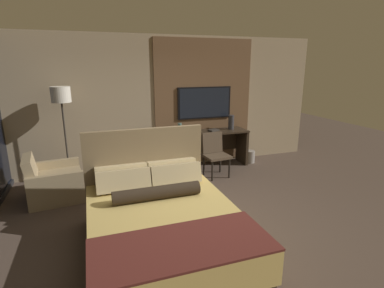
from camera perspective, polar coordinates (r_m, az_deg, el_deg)
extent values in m
plane|color=#4C3D33|center=(4.50, 2.74, -14.45)|extent=(16.00, 16.00, 0.00)
cube|color=tan|center=(6.46, -5.80, 7.67)|extent=(7.20, 0.06, 2.80)
cube|color=brown|center=(6.70, 2.29, 7.99)|extent=(2.23, 0.03, 2.70)
cube|color=#33281E|center=(3.76, -5.11, -19.10)|extent=(1.63, 2.10, 0.22)
cube|color=tan|center=(3.60, -5.22, -15.28)|extent=(1.68, 2.17, 0.36)
cube|color=#56231E|center=(2.92, -1.75, -18.67)|extent=(1.70, 0.76, 0.02)
cube|color=#7F6B4C|center=(4.49, -8.82, -5.38)|extent=(1.72, 0.08, 1.33)
cube|color=#C6B284|center=(4.30, -13.25, -5.77)|extent=(0.71, 0.23, 0.31)
cube|color=#C6B284|center=(4.42, -3.90, -4.82)|extent=(0.71, 0.23, 0.31)
cube|color=#C6B284|center=(4.10, -12.92, -6.77)|extent=(0.71, 0.25, 0.32)
cube|color=#C6B284|center=(4.23, -3.14, -5.73)|extent=(0.71, 0.25, 0.32)
cylinder|color=#2D2319|center=(3.79, -6.66, -9.20)|extent=(1.09, 0.17, 0.17)
cube|color=#2D2319|center=(6.53, 3.21, 2.29)|extent=(1.73, 0.55, 0.03)
cube|color=#2D2319|center=(6.37, -3.80, -1.77)|extent=(0.06, 0.50, 0.76)
cube|color=#2D2319|center=(6.97, 9.50, -0.45)|extent=(0.06, 0.50, 0.76)
cube|color=#2D2319|center=(6.84, 2.35, 0.09)|extent=(1.61, 0.02, 0.38)
cube|color=black|center=(6.67, 2.39, 7.85)|extent=(1.23, 0.04, 0.69)
cube|color=black|center=(6.65, 2.46, 7.83)|extent=(1.16, 0.01, 0.64)
cube|color=#4C3D2D|center=(6.02, 4.71, -2.33)|extent=(0.52, 0.50, 0.05)
cube|color=#4C3D2D|center=(6.12, 3.85, 0.28)|extent=(0.45, 0.14, 0.42)
cylinder|color=black|center=(5.85, 3.87, -5.17)|extent=(0.04, 0.04, 0.40)
cylinder|color=black|center=(6.03, 7.11, -4.62)|extent=(0.04, 0.04, 0.40)
cylinder|color=black|center=(6.15, 2.26, -4.11)|extent=(0.04, 0.04, 0.40)
cylinder|color=black|center=(6.33, 5.39, -3.62)|extent=(0.04, 0.04, 0.40)
cube|color=#998460|center=(5.63, -24.42, -7.32)|extent=(0.92, 0.78, 0.41)
cube|color=#998460|center=(5.52, -28.50, -4.01)|extent=(0.28, 0.71, 0.38)
cube|color=#998460|center=(5.24, -24.36, -8.14)|extent=(0.85, 0.19, 0.55)
cube|color=#998460|center=(5.98, -24.62, -5.35)|extent=(0.85, 0.19, 0.55)
cylinder|color=#282623|center=(6.25, -22.13, -6.75)|extent=(0.28, 0.28, 0.03)
cylinder|color=#332D28|center=(6.03, -22.85, 0.17)|extent=(0.03, 0.03, 1.59)
cylinder|color=silver|center=(5.88, -23.73, 8.63)|extent=(0.34, 0.34, 0.28)
cylinder|color=#333338|center=(6.76, 7.45, 4.15)|extent=(0.13, 0.13, 0.32)
cylinder|color=#4C706B|center=(6.23, -2.35, 2.94)|extent=(0.08, 0.08, 0.23)
cube|color=#332D28|center=(6.57, 4.12, 2.64)|extent=(0.26, 0.22, 0.03)
cylinder|color=gray|center=(7.06, 10.98, -2.38)|extent=(0.22, 0.22, 0.28)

